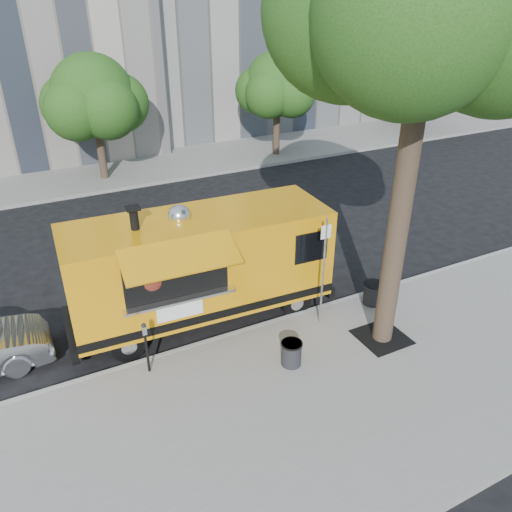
{
  "coord_description": "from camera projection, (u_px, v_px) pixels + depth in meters",
  "views": [
    {
      "loc": [
        -4.86,
        -10.39,
        7.92
      ],
      "look_at": [
        0.46,
        0.0,
        1.67
      ],
      "focal_mm": 35.0,
      "sensor_mm": 36.0,
      "label": 1
    }
  ],
  "objects": [
    {
      "name": "ground",
      "position": [
        241.0,
        313.0,
        13.84
      ],
      "size": [
        120.0,
        120.0,
        0.0
      ],
      "primitive_type": "plane",
      "color": "black",
      "rests_on": "ground"
    },
    {
      "name": "sidewalk",
      "position": [
        322.0,
        405.0,
        10.67
      ],
      "size": [
        60.0,
        6.0,
        0.15
      ],
      "primitive_type": "cube",
      "color": "gray",
      "rests_on": "ground"
    },
    {
      "name": "curb",
      "position": [
        257.0,
        328.0,
        13.08
      ],
      "size": [
        60.0,
        0.14,
        0.16
      ],
      "primitive_type": "cube",
      "color": "#999993",
      "rests_on": "ground"
    },
    {
      "name": "far_sidewalk",
      "position": [
        122.0,
        171.0,
        24.4
      ],
      "size": [
        60.0,
        5.0,
        0.15
      ],
      "primitive_type": "cube",
      "color": "gray",
      "rests_on": "ground"
    },
    {
      "name": "tree_well",
      "position": [
        382.0,
        337.0,
        12.61
      ],
      "size": [
        1.2,
        1.2,
        0.02
      ],
      "primitive_type": "cube",
      "color": "black",
      "rests_on": "sidewalk"
    },
    {
      "name": "far_tree_b",
      "position": [
        93.0,
        96.0,
        21.6
      ],
      "size": [
        3.6,
        3.6,
        5.5
      ],
      "color": "#33261C",
      "rests_on": "far_sidewalk"
    },
    {
      "name": "far_tree_c",
      "position": [
        277.0,
        84.0,
        25.03
      ],
      "size": [
        3.24,
        3.24,
        5.21
      ],
      "color": "#33261C",
      "rests_on": "far_sidewalk"
    },
    {
      "name": "far_tree_d",
      "position": [
        425.0,
        68.0,
        29.12
      ],
      "size": [
        3.78,
        3.78,
        5.64
      ],
      "color": "#33261C",
      "rests_on": "far_sidewalk"
    },
    {
      "name": "sign_post",
      "position": [
        324.0,
        266.0,
        12.38
      ],
      "size": [
        0.28,
        0.06,
        3.0
      ],
      "color": "silver",
      "rests_on": "sidewalk"
    },
    {
      "name": "parking_meter",
      "position": [
        146.0,
        342.0,
        11.12
      ],
      "size": [
        0.11,
        0.11,
        1.33
      ],
      "color": "black",
      "rests_on": "sidewalk"
    },
    {
      "name": "food_truck",
      "position": [
        200.0,
        265.0,
        12.89
      ],
      "size": [
        7.12,
        3.42,
        3.47
      ],
      "rotation": [
        0.0,
        0.0,
        -0.05
      ],
      "color": "orange",
      "rests_on": "ground"
    },
    {
      "name": "trash_bin_left",
      "position": [
        373.0,
        293.0,
        13.83
      ],
      "size": [
        0.54,
        0.54,
        0.65
      ],
      "color": "black",
      "rests_on": "sidewalk"
    },
    {
      "name": "trash_bin_right",
      "position": [
        291.0,
        353.0,
        11.57
      ],
      "size": [
        0.51,
        0.51,
        0.61
      ],
      "color": "black",
      "rests_on": "sidewalk"
    }
  ]
}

